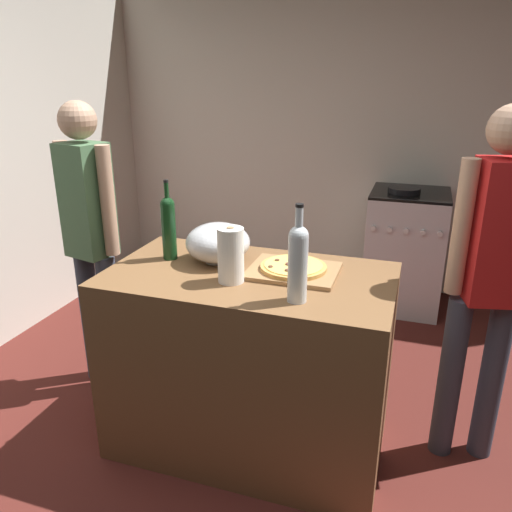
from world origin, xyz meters
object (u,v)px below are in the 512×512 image
Objects in this scene: paper_towel_roll at (231,255)px; stove at (405,250)px; pizza at (293,267)px; person_in_red at (488,273)px; mixing_bowl at (218,243)px; wine_bottle_amber at (298,260)px; wine_bottle_clear at (169,225)px; person_in_stripes at (90,231)px.

stove is at bearing 71.21° from paper_towel_roll.
person_in_red is at bearing 12.04° from pizza.
mixing_bowl is 1.22m from person_in_red.
mixing_bowl is (-0.38, 0.04, 0.06)m from pizza.
mixing_bowl is 1.25× the size of paper_towel_roll.
wine_bottle_amber is at bearing -99.70° from stove.
wine_bottle_clear is 0.40× the size of stove.
wine_bottle_clear is at bearing -120.32° from stove.
person_in_stripes is at bearing 160.88° from wine_bottle_amber.
paper_towel_roll is at bearing -24.47° from wine_bottle_clear.
wine_bottle_amber reaches higher than mixing_bowl.
person_in_stripes is (-0.57, 0.16, -0.13)m from wine_bottle_clear.
pizza is 1.21m from person_in_stripes.
wine_bottle_clear is (-0.62, -0.00, 0.14)m from pizza.
paper_towel_roll is at bearing 161.78° from wine_bottle_amber.
mixing_bowl is at bearing 174.44° from pizza.
pizza is at bearing -7.67° from person_in_stripes.
person_in_stripes reaches higher than stove.
mixing_bowl is 0.25m from wine_bottle_clear.
wine_bottle_amber is (0.32, -0.11, 0.05)m from paper_towel_roll.
person_in_stripes is at bearing 172.33° from pizza.
paper_towel_roll is 0.62× the size of wine_bottle_amber.
paper_towel_roll is 0.43m from wine_bottle_clear.
stove is at bearing 103.15° from person_in_red.
person_in_red reaches higher than wine_bottle_amber.
wine_bottle_clear is 0.24× the size of person_in_stripes.
mixing_bowl is 0.26m from paper_towel_roll.
person_in_red is at bearing -76.85° from stove.
mixing_bowl is at bearing 124.69° from paper_towel_roll.
mixing_bowl is 0.32× the size of stove.
person_in_stripes reaches higher than wine_bottle_clear.
stove is (0.83, 1.79, -0.54)m from mixing_bowl.
mixing_bowl is 2.04m from stove.
mixing_bowl is at bearing 9.22° from wine_bottle_clear.
pizza is 0.18× the size of person_in_stripes.
mixing_bowl is 0.82m from person_in_stripes.
wine_bottle_clear is at bearing -172.99° from person_in_red.
pizza is 0.31m from paper_towel_roll.
wine_bottle_amber reaches higher than wine_bottle_clear.
wine_bottle_amber is at bearing -18.22° from paper_towel_roll.
person_in_stripes reaches higher than mixing_bowl.
pizza is 0.76× the size of wine_bottle_amber.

